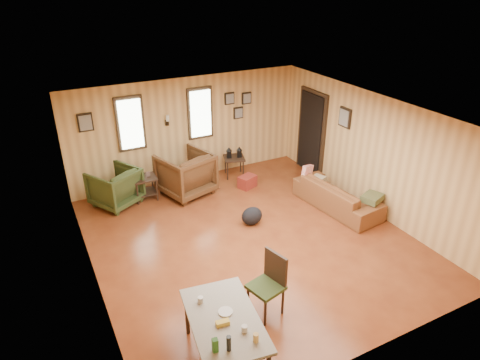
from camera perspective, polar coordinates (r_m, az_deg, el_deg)
The scene contains 11 objects.
room at distance 7.70m, azimuth 1.55°, elevation 0.92°, with size 5.54×6.04×2.44m.
sofa at distance 9.05m, azimuth 12.90°, elevation -1.52°, with size 1.95×0.57×0.76m, color brown.
recliner_brown at distance 9.42m, azimuth -7.28°, elevation 1.10°, with size 1.02×0.96×1.05m, color #4C2D16.
recliner_green at distance 9.31m, azimuth -16.34°, elevation -0.68°, with size 0.87×0.81×0.89m, color #303C1B.
end_table at distance 9.41m, azimuth -12.59°, elevation -0.54°, with size 0.51×0.47×0.64m.
side_table at distance 10.16m, azimuth -0.79°, elevation 3.18°, with size 0.59×0.59×0.75m.
cooler at distance 9.77m, azimuth 0.98°, elevation -0.22°, with size 0.47×0.40×0.28m.
backpack at distance 8.37m, azimuth 1.60°, elevation -4.81°, with size 0.45×0.35×0.36m.
sofa_pillows at distance 9.01m, azimuth 13.28°, elevation -0.83°, with size 0.99×1.74×0.36m.
dining_table at distance 5.50m, azimuth -2.10°, elevation -18.50°, with size 1.01×1.47×0.90m.
dining_chair at distance 6.24m, azimuth 3.98°, elevation -13.25°, with size 0.53×0.53×0.97m.
Camera 1 is at (-3.20, -5.81, 4.51)m, focal length 32.00 mm.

